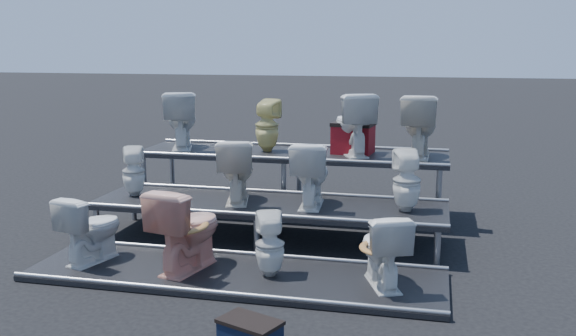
% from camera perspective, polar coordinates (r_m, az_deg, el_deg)
% --- Properties ---
extents(ground, '(80.00, 80.00, 0.00)m').
position_cam_1_polar(ground, '(7.75, -1.81, -6.45)').
color(ground, black).
rests_on(ground, ground).
extents(tier_front, '(4.20, 1.20, 0.06)m').
position_cam_1_polar(tier_front, '(6.56, -4.78, -9.49)').
color(tier_front, black).
rests_on(tier_front, ground).
extents(tier_mid, '(4.20, 1.20, 0.46)m').
position_cam_1_polar(tier_mid, '(7.68, -1.82, -4.81)').
color(tier_mid, black).
rests_on(tier_mid, ground).
extents(tier_back, '(4.20, 1.20, 0.86)m').
position_cam_1_polar(tier_back, '(8.86, 0.33, -1.34)').
color(tier_back, black).
rests_on(tier_back, ground).
extents(toilet_0, '(0.57, 0.79, 0.72)m').
position_cam_1_polar(toilet_0, '(7.06, -17.09, -5.12)').
color(toilet_0, silver).
rests_on(toilet_0, tier_front).
extents(toilet_1, '(0.66, 0.93, 0.86)m').
position_cam_1_polar(toilet_1, '(6.58, -8.97, -5.30)').
color(toilet_1, '#E8A28D').
rests_on(toilet_1, tier_front).
extents(toilet_2, '(0.37, 0.37, 0.64)m').
position_cam_1_polar(toilet_2, '(6.35, -1.62, -6.82)').
color(toilet_2, silver).
rests_on(toilet_2, tier_front).
extents(toilet_3, '(0.63, 0.80, 0.72)m').
position_cam_1_polar(toilet_3, '(6.16, 8.42, -7.11)').
color(toilet_3, silver).
rests_on(toilet_3, tier_front).
extents(toilet_4, '(0.36, 0.37, 0.61)m').
position_cam_1_polar(toilet_4, '(8.16, -13.57, -0.30)').
color(toilet_4, silver).
rests_on(toilet_4, tier_mid).
extents(toilet_5, '(0.59, 0.83, 0.77)m').
position_cam_1_polar(toilet_5, '(7.65, -4.61, -0.19)').
color(toilet_5, beige).
rests_on(toilet_5, tier_mid).
extents(toilet_6, '(0.48, 0.78, 0.76)m').
position_cam_1_polar(toilet_6, '(7.43, 2.03, -0.51)').
color(toilet_6, silver).
rests_on(toilet_6, tier_mid).
extents(toilet_7, '(0.38, 0.39, 0.70)m').
position_cam_1_polar(toilet_7, '(7.31, 10.51, -1.13)').
color(toilet_7, silver).
rests_on(toilet_7, tier_mid).
extents(toilet_8, '(0.69, 0.90, 0.81)m').
position_cam_1_polar(toilet_8, '(9.21, -9.50, 4.25)').
color(toilet_8, silver).
rests_on(toilet_8, tier_back).
extents(toilet_9, '(0.37, 0.38, 0.72)m').
position_cam_1_polar(toilet_9, '(8.81, -1.87, 3.80)').
color(toilet_9, '#D9CF83').
rests_on(toilet_9, tier_back).
extents(toilet_10, '(0.75, 0.93, 0.83)m').
position_cam_1_polar(toilet_10, '(8.58, 5.77, 3.93)').
color(toilet_10, silver).
rests_on(toilet_10, tier_back).
extents(toilet_11, '(0.48, 0.82, 0.83)m').
position_cam_1_polar(toilet_11, '(8.51, 11.59, 3.69)').
color(toilet_11, beige).
rests_on(toilet_11, tier_back).
extents(red_crate, '(0.57, 0.48, 0.38)m').
position_cam_1_polar(red_crate, '(8.73, 5.81, 2.54)').
color(red_crate, maroon).
rests_on(red_crate, tier_back).
extents(step_stool, '(0.53, 0.43, 0.17)m').
position_cam_1_polar(step_stool, '(5.21, -3.40, -14.47)').
color(step_stool, black).
rests_on(step_stool, ground).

